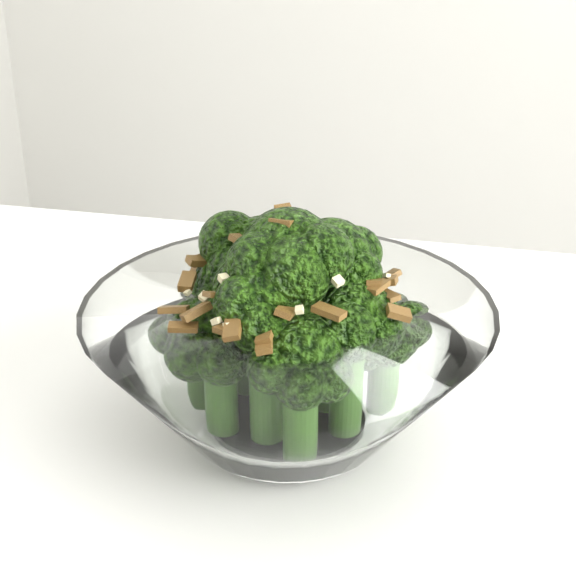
% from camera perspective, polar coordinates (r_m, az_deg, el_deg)
% --- Properties ---
extents(broccoli_dish, '(0.24, 0.24, 0.15)m').
position_cam_1_polar(broccoli_dish, '(0.53, -0.02, -4.14)').
color(broccoli_dish, white).
rests_on(broccoli_dish, table).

